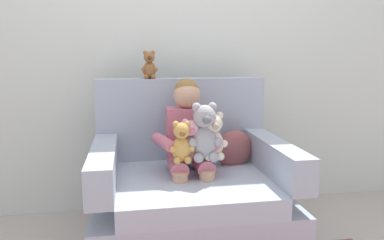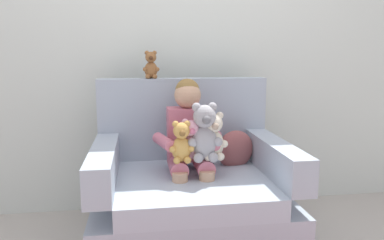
% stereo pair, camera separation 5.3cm
% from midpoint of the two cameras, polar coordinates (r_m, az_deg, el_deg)
% --- Properties ---
extents(back_wall, '(6.00, 0.10, 2.60)m').
position_cam_midpoint_polar(back_wall, '(2.90, -3.11, 12.07)').
color(back_wall, silver).
rests_on(back_wall, ground).
extents(armchair, '(1.17, 0.97, 1.03)m').
position_cam_midpoint_polar(armchair, '(2.41, -1.01, -11.23)').
color(armchair, '#9EADBC').
rests_on(armchair, ground).
extents(seated_child, '(0.45, 0.39, 0.82)m').
position_cam_midpoint_polar(seated_child, '(2.34, -1.19, -2.80)').
color(seated_child, '#C66B7F').
rests_on(seated_child, armchair).
extents(plush_cream, '(0.17, 0.14, 0.29)m').
position_cam_midpoint_polar(plush_cream, '(2.23, 2.57, -2.64)').
color(plush_cream, silver).
rests_on(plush_cream, armchair).
extents(plush_honey, '(0.15, 0.12, 0.25)m').
position_cam_midpoint_polar(plush_honey, '(2.16, -2.29, -3.54)').
color(plush_honey, gold).
rests_on(plush_honey, armchair).
extents(plush_grey, '(0.21, 0.17, 0.35)m').
position_cam_midpoint_polar(plush_grey, '(2.19, 1.23, -2.10)').
color(plush_grey, '#9E9EA3').
rests_on(plush_grey, armchair).
extents(plush_pink, '(0.15, 0.12, 0.25)m').
position_cam_midpoint_polar(plush_pink, '(2.21, -0.85, -3.18)').
color(plush_pink, '#EAA8BC').
rests_on(plush_pink, armchair).
extents(plush_brown_on_backrest, '(0.11, 0.09, 0.19)m').
position_cam_midpoint_polar(plush_brown_on_backrest, '(2.58, -7.13, 8.25)').
color(plush_brown_on_backrest, brown).
rests_on(plush_brown_on_backrest, armchair).
extents(throw_pillow, '(0.28, 0.17, 0.26)m').
position_cam_midpoint_polar(throw_pillow, '(2.53, 5.86, -4.48)').
color(throw_pillow, '#8C4C4C').
rests_on(throw_pillow, armchair).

